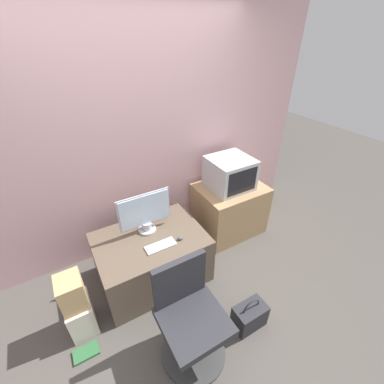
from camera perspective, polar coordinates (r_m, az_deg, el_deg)
The scene contains 13 objects.
ground_plane at distance 2.64m, azimuth 1.29°, elevation -27.07°, with size 12.00×12.00×0.00m, color #4C4742.
wall_back at distance 2.72m, azimuth -13.23°, elevation 10.95°, with size 4.40×0.05×2.60m.
desk at distance 2.77m, azimuth -8.88°, elevation -14.14°, with size 1.06×0.75×0.54m.
side_stand at distance 3.31m, azimuth 8.24°, elevation -3.66°, with size 0.80×0.63×0.65m.
main_monitor at distance 2.53m, azimuth -10.40°, elevation -4.59°, with size 0.52×0.18×0.43m.
keyboard at distance 2.47m, azimuth -7.00°, elevation -11.78°, with size 0.29×0.12×0.01m.
mouse at distance 2.52m, azimuth -2.67°, elevation -10.22°, with size 0.05×0.04×0.03m.
crt_tv at distance 3.03m, azimuth 8.43°, elevation 4.15°, with size 0.48×0.47×0.37m.
office_chair at distance 2.19m, azimuth -0.42°, elevation -26.48°, with size 0.53×0.53×0.90m.
cardboard_box_lower at distance 2.65m, azimuth -23.45°, elevation -23.85°, with size 0.21×0.28×0.34m.
cardboard_box_upper at distance 2.41m, azimuth -25.21°, elevation -19.56°, with size 0.19×0.23×0.30m.
handbag at distance 2.58m, azimuth 12.65°, elevation -25.27°, with size 0.29×0.18×0.34m.
book at distance 2.66m, azimuth -22.47°, elevation -30.07°, with size 0.20×0.12×0.02m.
Camera 1 is at (-0.70, -1.11, 2.29)m, focal length 24.00 mm.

